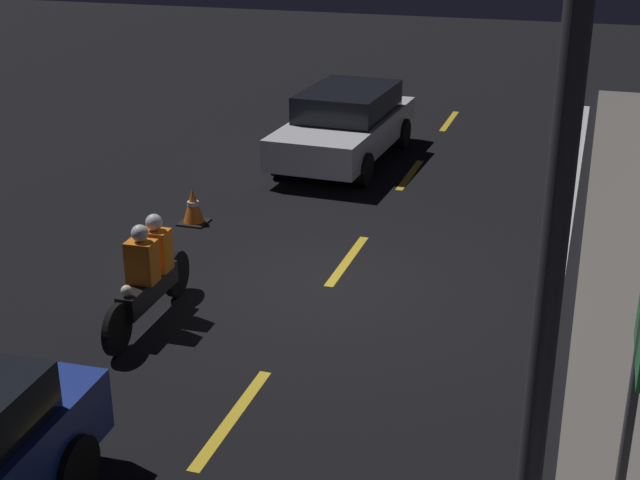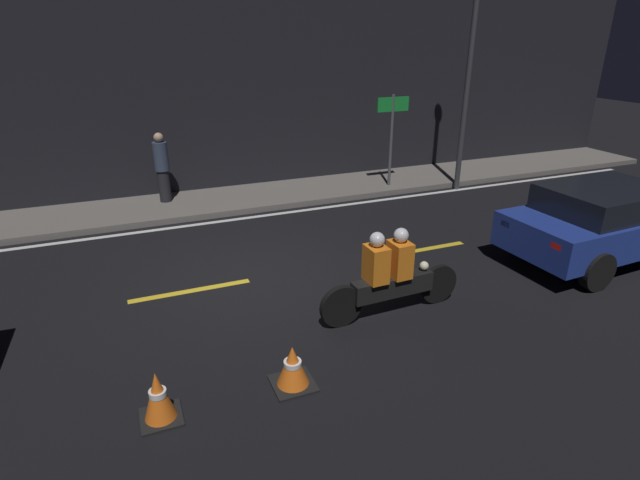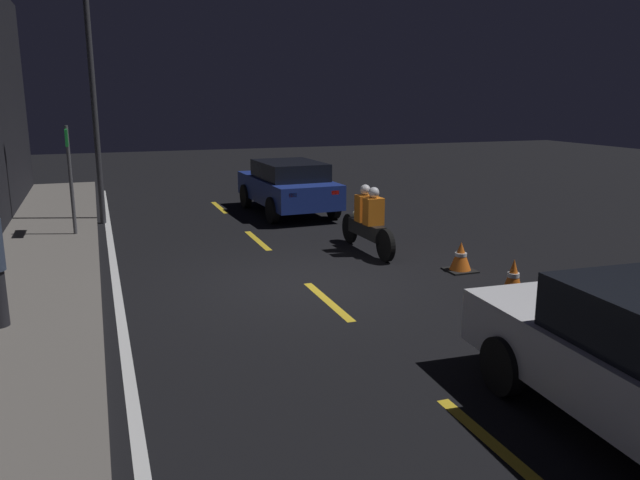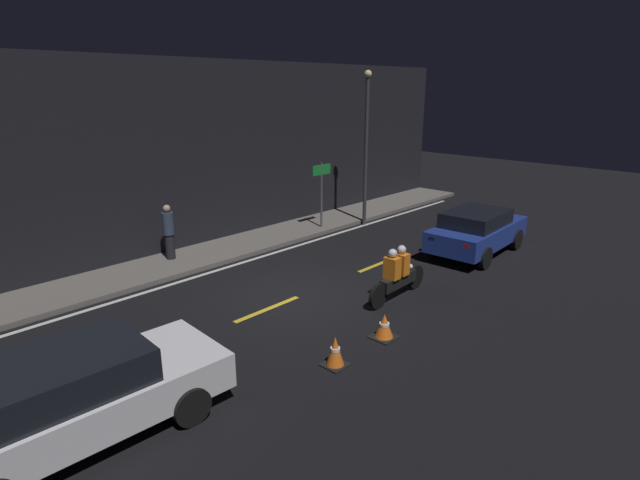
% 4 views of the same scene
% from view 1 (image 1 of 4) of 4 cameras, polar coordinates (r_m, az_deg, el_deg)
% --- Properties ---
extents(ground_plane, '(56.00, 56.00, 0.00)m').
position_cam_1_polar(ground_plane, '(12.64, 0.53, -3.01)').
color(ground_plane, black).
extents(lane_dash_a, '(2.00, 0.14, 0.01)m').
position_cam_1_polar(lane_dash_a, '(21.89, 8.28, 7.55)').
color(lane_dash_a, gold).
rests_on(lane_dash_a, ground).
extents(lane_dash_b, '(2.00, 0.14, 0.01)m').
position_cam_1_polar(lane_dash_b, '(17.62, 5.78, 4.18)').
color(lane_dash_b, gold).
rests_on(lane_dash_b, ground).
extents(lane_dash_c, '(2.00, 0.14, 0.01)m').
position_cam_1_polar(lane_dash_c, '(13.51, 1.77, -1.30)').
color(lane_dash_c, gold).
rests_on(lane_dash_c, ground).
extents(lane_dash_d, '(2.00, 0.14, 0.01)m').
position_cam_1_polar(lane_dash_d, '(9.75, -5.62, -11.23)').
color(lane_dash_d, gold).
rests_on(lane_dash_d, ground).
extents(lane_solid_kerb, '(25.20, 0.14, 0.01)m').
position_cam_1_polar(lane_solid_kerb, '(12.19, 14.73, -4.75)').
color(lane_solid_kerb, silver).
rests_on(lane_solid_kerb, ground).
extents(sedan_white, '(4.55, 2.07, 1.47)m').
position_cam_1_polar(sedan_white, '(18.28, 1.65, 7.46)').
color(sedan_white, silver).
rests_on(sedan_white, ground).
extents(motorcycle, '(2.36, 0.38, 1.39)m').
position_cam_1_polar(motorcycle, '(11.63, -10.88, -2.20)').
color(motorcycle, black).
rests_on(motorcycle, ground).
extents(traffic_cone_near, '(0.46, 0.46, 0.62)m').
position_cam_1_polar(traffic_cone_near, '(15.05, -8.12, 2.15)').
color(traffic_cone_near, black).
rests_on(traffic_cone_near, ground).
extents(traffic_cone_mid, '(0.52, 0.52, 0.55)m').
position_cam_1_polar(traffic_cone_mid, '(13.76, -10.91, -0.07)').
color(traffic_cone_mid, black).
rests_on(traffic_cone_mid, ground).
extents(shop_sign, '(0.90, 0.08, 2.40)m').
position_cam_1_polar(shop_sign, '(6.98, 19.41, -9.36)').
color(shop_sign, '#4C4C51').
rests_on(shop_sign, raised_curb).
extents(street_lamp, '(0.28, 0.28, 5.76)m').
position_cam_1_polar(street_lamp, '(4.73, 14.28, -4.77)').
color(street_lamp, '#333338').
rests_on(street_lamp, ground).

